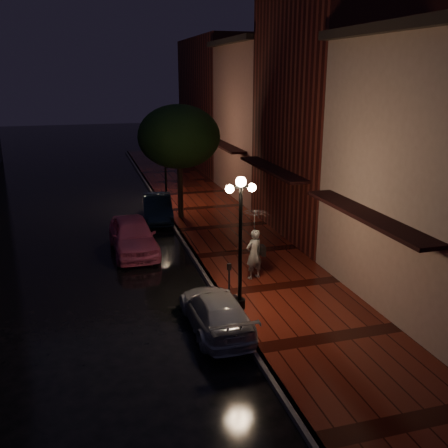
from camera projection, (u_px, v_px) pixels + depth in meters
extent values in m
plane|color=black|center=(195.00, 260.00, 20.64)|extent=(120.00, 120.00, 0.00)
cube|color=#46130C|center=(247.00, 253.00, 21.21)|extent=(4.50, 60.00, 0.15)
cube|color=#595451|center=(195.00, 258.00, 20.62)|extent=(0.25, 60.00, 0.15)
cube|color=#511914|center=(333.00, 117.00, 22.72)|extent=(5.00, 8.00, 11.00)
cube|color=#8C5951|center=(270.00, 123.00, 30.37)|extent=(5.00, 8.00, 9.00)
cube|color=#511914|center=(225.00, 105.00, 39.43)|extent=(5.00, 12.00, 10.00)
cylinder|color=black|center=(240.00, 249.00, 15.51)|extent=(0.12, 0.12, 4.00)
cylinder|color=black|center=(240.00, 304.00, 16.04)|extent=(0.36, 0.36, 0.30)
cube|color=black|center=(241.00, 187.00, 14.93)|extent=(0.70, 0.08, 0.08)
sphere|color=#FDCD98|center=(241.00, 182.00, 14.88)|extent=(0.32, 0.32, 0.32)
sphere|color=#FDCD98|center=(230.00, 189.00, 14.85)|extent=(0.26, 0.26, 0.26)
sphere|color=#FDCD98|center=(252.00, 188.00, 15.03)|extent=(0.26, 0.26, 0.26)
cylinder|color=black|center=(166.00, 169.00, 28.39)|extent=(0.12, 0.12, 4.00)
cylinder|color=black|center=(167.00, 201.00, 28.93)|extent=(0.36, 0.36, 0.30)
cube|color=black|center=(164.00, 134.00, 27.81)|extent=(0.70, 0.08, 0.08)
sphere|color=#FDCD98|center=(164.00, 131.00, 27.76)|extent=(0.32, 0.32, 0.32)
sphere|color=#FDCD98|center=(158.00, 135.00, 27.73)|extent=(0.26, 0.26, 0.26)
sphere|color=#FDCD98|center=(171.00, 135.00, 27.91)|extent=(0.26, 0.26, 0.26)
cylinder|color=black|center=(180.00, 187.00, 25.81)|extent=(0.28, 0.28, 3.20)
ellipsoid|color=black|center=(179.00, 137.00, 25.06)|extent=(4.16, 4.16, 3.20)
sphere|color=black|center=(190.00, 146.00, 25.97)|extent=(1.80, 1.80, 1.80)
sphere|color=black|center=(170.00, 149.00, 24.40)|extent=(1.80, 1.80, 1.80)
imported|color=#DB5A85|center=(133.00, 235.00, 21.27)|extent=(1.94, 4.54, 1.53)
imported|color=black|center=(157.00, 208.00, 25.99)|extent=(1.85, 4.24, 1.35)
imported|color=#AEAFB6|center=(216.00, 311.00, 14.91)|extent=(1.66, 4.02, 1.16)
imported|color=white|center=(254.00, 254.00, 18.17)|extent=(0.79, 0.65, 1.87)
imported|color=silver|center=(255.00, 223.00, 17.83)|extent=(1.09, 1.11, 1.00)
cylinder|color=black|center=(254.00, 243.00, 18.04)|extent=(0.02, 0.02, 1.50)
cube|color=black|center=(263.00, 250.00, 18.17)|extent=(0.15, 0.35, 0.37)
cylinder|color=black|center=(229.00, 285.00, 16.52)|extent=(0.06, 0.06, 1.08)
cube|color=black|center=(229.00, 267.00, 16.33)|extent=(0.14, 0.12, 0.22)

